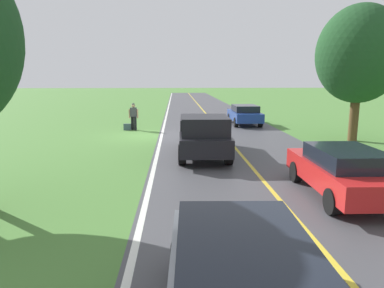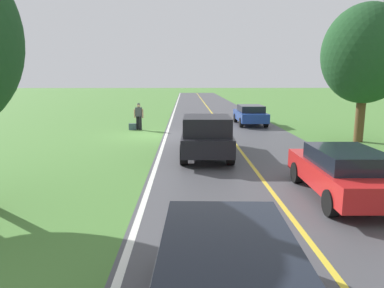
{
  "view_description": "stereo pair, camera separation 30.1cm",
  "coord_description": "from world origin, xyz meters",
  "px_view_note": "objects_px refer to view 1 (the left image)",
  "views": [
    {
      "loc": [
        -1.65,
        20.42,
        3.32
      ],
      "look_at": [
        -2.16,
        9.49,
        1.26
      ],
      "focal_mm": 32.88,
      "sensor_mm": 36.0,
      "label": 1
    },
    {
      "loc": [
        -1.95,
        20.43,
        3.32
      ],
      "look_at": [
        -2.16,
        9.49,
        1.26
      ],
      "focal_mm": 32.88,
      "sensor_mm": 36.0,
      "label": 2
    }
  ],
  "objects_px": {
    "pickup_truck_passing": "(204,134)",
    "sedan_mid_oncoming": "(343,170)",
    "hitchhiker_walking": "(134,115)",
    "suitcase_carried": "(127,127)",
    "tree_far_side_near": "(359,54)",
    "sedan_near_oncoming": "(245,114)"
  },
  "relations": [
    {
      "from": "pickup_truck_passing",
      "to": "sedan_mid_oncoming",
      "type": "bearing_deg",
      "value": 123.6
    },
    {
      "from": "hitchhiker_walking",
      "to": "suitcase_carried",
      "type": "xyz_separation_m",
      "value": [
        0.42,
        0.07,
        -0.77
      ]
    },
    {
      "from": "hitchhiker_walking",
      "to": "suitcase_carried",
      "type": "bearing_deg",
      "value": 9.35
    },
    {
      "from": "pickup_truck_passing",
      "to": "tree_far_side_near",
      "type": "height_order",
      "value": "tree_far_side_near"
    },
    {
      "from": "hitchhiker_walking",
      "to": "tree_far_side_near",
      "type": "height_order",
      "value": "tree_far_side_near"
    },
    {
      "from": "pickup_truck_passing",
      "to": "sedan_mid_oncoming",
      "type": "xyz_separation_m",
      "value": [
        -3.53,
        5.31,
        -0.21
      ]
    },
    {
      "from": "pickup_truck_passing",
      "to": "suitcase_carried",
      "type": "bearing_deg",
      "value": -61.58
    },
    {
      "from": "hitchhiker_walking",
      "to": "pickup_truck_passing",
      "type": "relative_size",
      "value": 0.32
    },
    {
      "from": "hitchhiker_walking",
      "to": "sedan_mid_oncoming",
      "type": "bearing_deg",
      "value": 119.06
    },
    {
      "from": "hitchhiker_walking",
      "to": "tree_far_side_near",
      "type": "xyz_separation_m",
      "value": [
        -12.18,
        4.56,
        3.53
      ]
    },
    {
      "from": "tree_far_side_near",
      "to": "sedan_mid_oncoming",
      "type": "xyz_separation_m",
      "value": [
        4.76,
        8.79,
        -3.75
      ]
    },
    {
      "from": "sedan_mid_oncoming",
      "to": "suitcase_carried",
      "type": "bearing_deg",
      "value": -59.44
    },
    {
      "from": "hitchhiker_walking",
      "to": "sedan_near_oncoming",
      "type": "height_order",
      "value": "hitchhiker_walking"
    },
    {
      "from": "tree_far_side_near",
      "to": "sedan_near_oncoming",
      "type": "distance_m",
      "value": 9.06
    },
    {
      "from": "pickup_truck_passing",
      "to": "sedan_near_oncoming",
      "type": "xyz_separation_m",
      "value": [
        -3.79,
        -10.39,
        -0.21
      ]
    },
    {
      "from": "sedan_near_oncoming",
      "to": "hitchhiker_walking",
      "type": "bearing_deg",
      "value": 17.05
    },
    {
      "from": "pickup_truck_passing",
      "to": "tree_far_side_near",
      "type": "bearing_deg",
      "value": -157.21
    },
    {
      "from": "hitchhiker_walking",
      "to": "sedan_near_oncoming",
      "type": "relative_size",
      "value": 0.4
    },
    {
      "from": "sedan_near_oncoming",
      "to": "suitcase_carried",
      "type": "bearing_deg",
      "value": 16.66
    },
    {
      "from": "tree_far_side_near",
      "to": "sedan_near_oncoming",
      "type": "relative_size",
      "value": 1.6
    },
    {
      "from": "hitchhiker_walking",
      "to": "pickup_truck_passing",
      "type": "xyz_separation_m",
      "value": [
        -3.89,
        8.04,
        -0.01
      ]
    },
    {
      "from": "tree_far_side_near",
      "to": "sedan_near_oncoming",
      "type": "xyz_separation_m",
      "value": [
        4.5,
        -6.91,
        -3.75
      ]
    }
  ]
}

